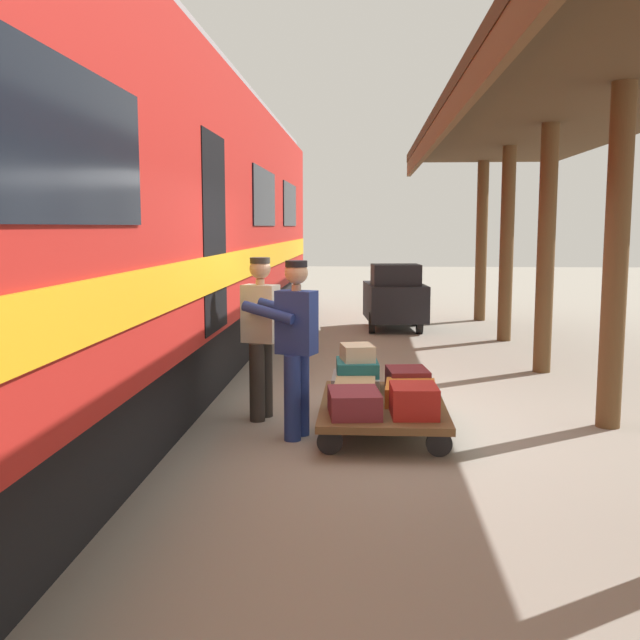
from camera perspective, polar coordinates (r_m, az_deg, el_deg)
The scene contains 15 objects.
ground_plane at distance 7.73m, azimuth 5.05°, elevation -7.93°, with size 60.00×60.00×0.00m, color gray.
platform_canopy at distance 7.93m, azimuth 22.02°, elevation 15.65°, with size 3.20×17.95×3.56m.
train_car at distance 8.05m, azimuth -18.73°, elevation 7.15°, with size 3.02×21.07×4.00m.
luggage_cart at distance 7.35m, azimuth 4.85°, elevation -6.65°, with size 1.21×1.91×0.30m.
suitcase_gray_aluminum at distance 7.83m, azimuth 2.79°, elevation -4.83°, with size 0.49×0.64×0.16m, color #9EA0A5.
suitcase_tan_vintage at distance 7.31m, azimuth 2.73°, elevation -5.53°, with size 0.40×0.56×0.20m, color tan.
suitcase_orange_carryall at distance 7.33m, azimuth 7.00°, elevation -5.62°, with size 0.48×0.62×0.18m, color #CC6B23.
suitcase_burgundy_valise at distance 6.80m, azimuth 2.66°, elevation -6.41°, with size 0.45×0.59×0.23m, color maroon.
suitcase_maroon_trunk at distance 7.83m, azimuth 6.78°, elevation -4.59°, with size 0.41×0.51×0.23m, color maroon.
suitcase_red_plastic at distance 6.81m, azimuth 7.27°, elevation -6.20°, with size 0.42×0.48×0.28m, color #AD231E.
suitcase_teal_softside at distance 7.81m, azimuth 2.89°, elevation -3.69°, with size 0.43×0.55×0.15m, color #1E666B.
suitcase_cream_canvas at distance 7.78m, azimuth 2.91°, elevation -2.53°, with size 0.32×0.39×0.17m, color beige.
porter_in_overalls at distance 7.00m, azimuth -1.97°, elevation -1.75°, with size 0.73×0.57×1.70m.
porter_by_door at distance 7.71m, azimuth -4.47°, elevation -0.95°, with size 0.73×0.55×1.70m.
baggage_tug at distance 14.54m, azimuth 5.81°, elevation 1.71°, with size 1.26×1.80×1.30m.
Camera 1 is at (0.21, 7.46, 2.02)m, focal length 41.39 mm.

